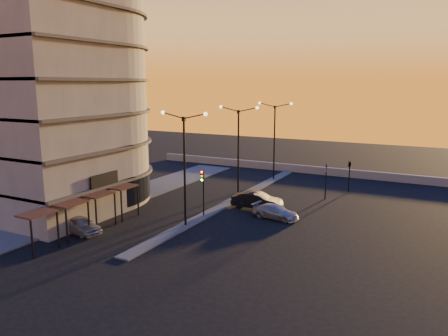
% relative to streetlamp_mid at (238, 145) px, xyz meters
% --- Properties ---
extents(ground, '(120.00, 120.00, 0.00)m').
position_rel_streetlamp_mid_xyz_m(ground, '(0.00, -10.00, -5.59)').
color(ground, black).
rests_on(ground, ground).
extents(sidewalk_west, '(5.00, 40.00, 0.12)m').
position_rel_streetlamp_mid_xyz_m(sidewalk_west, '(-10.50, -6.00, -5.53)').
color(sidewalk_west, '#454543').
rests_on(sidewalk_west, ground).
extents(median, '(1.20, 36.00, 0.12)m').
position_rel_streetlamp_mid_xyz_m(median, '(0.00, 0.00, -5.53)').
color(median, '#454543').
rests_on(median, ground).
extents(parapet, '(44.00, 0.50, 1.00)m').
position_rel_streetlamp_mid_xyz_m(parapet, '(2.00, 16.00, -5.09)').
color(parapet, slate).
rests_on(parapet, ground).
extents(building, '(14.35, 17.08, 25.00)m').
position_rel_streetlamp_mid_xyz_m(building, '(-14.00, -9.97, 6.32)').
color(building, '#69635C').
rests_on(building, ground).
extents(streetlamp_near, '(4.32, 0.32, 9.51)m').
position_rel_streetlamp_mid_xyz_m(streetlamp_near, '(0.00, -10.00, 0.00)').
color(streetlamp_near, black).
rests_on(streetlamp_near, ground).
extents(streetlamp_mid, '(4.32, 0.32, 9.51)m').
position_rel_streetlamp_mid_xyz_m(streetlamp_mid, '(0.00, 0.00, 0.00)').
color(streetlamp_mid, black).
rests_on(streetlamp_mid, ground).
extents(streetlamp_far, '(4.32, 0.32, 9.51)m').
position_rel_streetlamp_mid_xyz_m(streetlamp_far, '(0.00, 10.00, 0.00)').
color(streetlamp_far, black).
rests_on(streetlamp_far, ground).
extents(traffic_light_main, '(0.28, 0.44, 4.25)m').
position_rel_streetlamp_mid_xyz_m(traffic_light_main, '(0.00, -7.13, -2.70)').
color(traffic_light_main, black).
rests_on(traffic_light_main, ground).
extents(signal_east_a, '(0.13, 0.16, 3.60)m').
position_rel_streetlamp_mid_xyz_m(signal_east_a, '(8.00, 4.00, -3.66)').
color(signal_east_a, black).
rests_on(signal_east_a, ground).
extents(signal_east_b, '(0.42, 1.99, 3.60)m').
position_rel_streetlamp_mid_xyz_m(signal_east_b, '(9.50, 8.00, -2.49)').
color(signal_east_b, black).
rests_on(signal_east_b, ground).
extents(car_hatchback, '(4.27, 2.30, 1.38)m').
position_rel_streetlamp_mid_xyz_m(car_hatchback, '(-6.50, -15.31, -4.90)').
color(car_hatchback, '#9B9CA3').
rests_on(car_hatchback, ground).
extents(car_sedan, '(4.92, 2.08, 1.58)m').
position_rel_streetlamp_mid_xyz_m(car_sedan, '(3.16, -2.38, -4.80)').
color(car_sedan, black).
rests_on(car_sedan, ground).
extents(car_wagon, '(4.37, 2.23, 1.21)m').
position_rel_streetlamp_mid_xyz_m(car_wagon, '(5.85, -4.53, -4.99)').
color(car_wagon, '#999AA0').
rests_on(car_wagon, ground).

